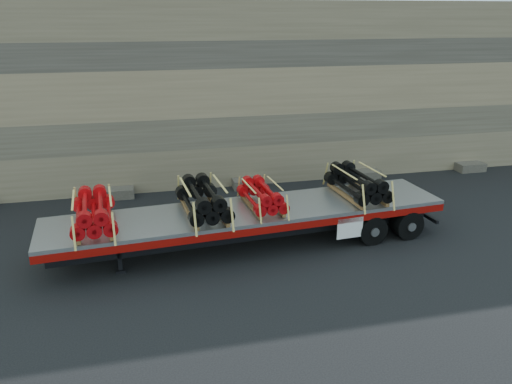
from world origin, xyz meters
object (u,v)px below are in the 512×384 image
trailer (250,227)px  bundle_midfront (203,200)px  bundle_midrear (262,197)px  bundle_rear (357,184)px  bundle_front (94,213)px

trailer → bundle_midfront: size_ratio=4.90×
trailer → bundle_midrear: bearing=-0.0°
bundle_midrear → bundle_rear: (3.08, 0.24, 0.06)m
trailer → bundle_front: size_ratio=5.17×
bundle_front → bundle_midfront: bundle_midfront is taller
bundle_midfront → bundle_rear: bearing=0.0°
bundle_front → bundle_rear: (7.73, 0.60, 0.01)m
bundle_front → bundle_rear: size_ratio=0.98×
trailer → bundle_midfront: bearing=-180.0°
trailer → bundle_rear: size_ratio=5.05×
bundle_front → bundle_rear: bearing=0.0°
bundle_midfront → bundle_midrear: bundle_midfront is taller
bundle_front → bundle_midfront: 2.94m
trailer → bundle_front: (-4.29, -0.33, 0.98)m
bundle_midrear → bundle_midfront: bearing=180.0°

